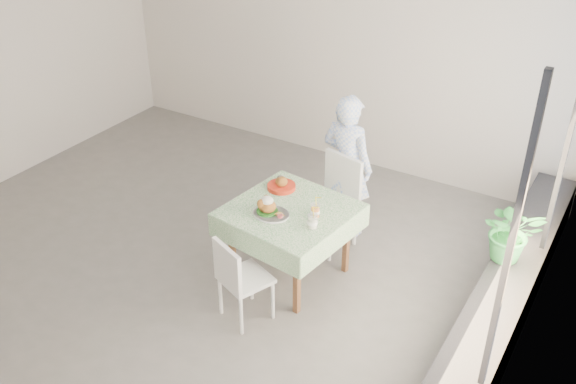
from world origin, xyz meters
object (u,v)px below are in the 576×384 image
Objects in this scene: chair_far at (329,220)px; diner at (347,166)px; chair_near at (245,294)px; cafe_table at (290,235)px; juice_cup_orange at (315,211)px; main_dish at (269,209)px; potted_plant at (512,232)px.

diner reaches higher than chair_far.
cafe_table is at bearing 87.86° from chair_near.
diner is 0.97m from juice_cup_orange.
cafe_table is 3.37× the size of main_dish.
potted_plant reaches higher than chair_far.
cafe_table is 2.12× the size of potted_plant.
diner is 1.76m from potted_plant.
potted_plant is (1.56, 0.61, -0.02)m from juice_cup_orange.
potted_plant is (1.82, 0.62, 0.31)m from cafe_table.
cafe_table is 0.67m from chair_far.
juice_cup_orange is 1.68m from potted_plant.
cafe_table is 1.22× the size of chair_far.
chair_far is 2.76× the size of main_dish.
chair_near is at bearing -80.92° from main_dish.
main_dish is (-0.11, -0.17, 0.34)m from cafe_table.
cafe_table is 1.02m from diner.
potted_plant is at bearing 21.33° from juice_cup_orange.
chair_far is at bearing 105.57° from juice_cup_orange.
chair_near is at bearing -144.23° from potted_plant.
cafe_table is at bearing 56.97° from main_dish.
cafe_table is at bearing 89.73° from diner.
juice_cup_orange reaches higher than chair_near.
chair_near is (-0.03, -0.71, -0.21)m from cafe_table.
chair_far is at bearing 179.12° from potted_plant.
cafe_table is 0.74m from chair_near.
main_dish is at bearing -123.03° from cafe_table.
chair_far is 0.83m from juice_cup_orange.
cafe_table is 0.40m from main_dish.
cafe_table is 1.95m from potted_plant.
juice_cup_orange reaches higher than cafe_table.
juice_cup_orange is at bearing 2.10° from cafe_table.
chair_near is at bearing 91.09° from diner.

